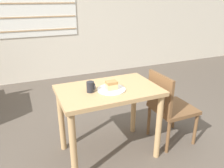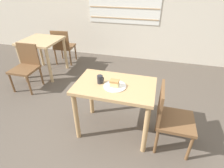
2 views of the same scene
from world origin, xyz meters
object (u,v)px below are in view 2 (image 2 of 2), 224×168
object	(u,v)px
dining_table_far	(42,46)
chair_far_opposite	(63,46)
cake_slice	(114,83)
chair_near_window	(170,117)
plate	(115,86)
coffee_mug	(100,79)
dining_table_near	(115,93)
chair_far_corner	(26,65)

from	to	relation	value
dining_table_far	chair_far_opposite	size ratio (longest dim) A/B	0.92
cake_slice	chair_near_window	bearing A→B (deg)	-0.60
chair_near_window	plate	xyz separation A→B (m)	(-0.68, 0.02, 0.30)
dining_table_far	chair_far_opposite	xyz separation A→B (m)	(0.15, 0.59, -0.17)
chair_far_opposite	cake_slice	world-z (taller)	cake_slice
dining_table_far	coffee_mug	world-z (taller)	coffee_mug
dining_table_near	dining_table_far	size ratio (longest dim) A/B	1.27
plate	coffee_mug	bearing A→B (deg)	169.69
plate	chair_far_corner	bearing A→B (deg)	158.95
chair_near_window	chair_far_opposite	xyz separation A→B (m)	(-2.43, 1.91, 0.00)
plate	coffee_mug	world-z (taller)	coffee_mug
dining_table_far	dining_table_near	bearing A→B (deg)	-33.76
dining_table_near	chair_near_window	size ratio (longest dim) A/B	1.16
plate	coffee_mug	size ratio (longest dim) A/B	2.67
dining_table_far	chair_far_opposite	distance (m)	0.63
chair_far_opposite	cake_slice	size ratio (longest dim) A/B	8.04
chair_far_opposite	chair_near_window	bearing A→B (deg)	135.67
chair_near_window	plate	world-z (taller)	chair_near_window
chair_far_corner	chair_far_opposite	size ratio (longest dim) A/B	1.00
cake_slice	coffee_mug	distance (m)	0.19
dining_table_far	cake_slice	distance (m)	2.32
chair_near_window	chair_far_corner	size ratio (longest dim) A/B	1.00
chair_near_window	coffee_mug	distance (m)	0.94
plate	cake_slice	distance (m)	0.05
chair_far_opposite	dining_table_far	bearing A→B (deg)	69.68
plate	dining_table_far	bearing A→B (deg)	145.44
dining_table_far	chair_far_corner	xyz separation A→B (m)	(0.02, -0.59, -0.17)
dining_table_far	cake_slice	bearing A→B (deg)	-34.79
dining_table_far	plate	distance (m)	2.31
dining_table_far	chair_far_corner	size ratio (longest dim) A/B	0.92
chair_far_corner	chair_near_window	bearing A→B (deg)	-17.14
chair_near_window	chair_far_corner	distance (m)	2.67
dining_table_far	chair_far_corner	bearing A→B (deg)	-88.22
chair_far_corner	cake_slice	distance (m)	2.05
dining_table_near	cake_slice	bearing A→B (deg)	-81.74
dining_table_near	cake_slice	distance (m)	0.19
coffee_mug	dining_table_near	bearing A→B (deg)	3.52
dining_table_far	chair_near_window	world-z (taller)	chair_near_window
dining_table_near	chair_far_corner	xyz separation A→B (m)	(-1.87, 0.68, -0.16)
chair_near_window	dining_table_near	bearing A→B (deg)	84.83
chair_near_window	chair_far_opposite	bearing A→B (deg)	51.82
chair_far_corner	coffee_mug	distance (m)	1.86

